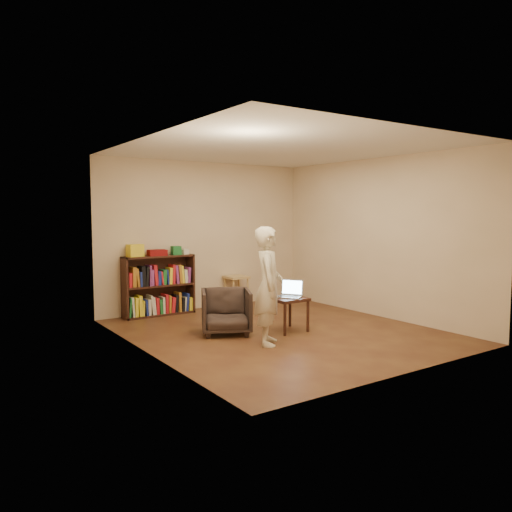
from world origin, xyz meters
TOP-DOWN VIEW (x-y plane):
  - floor at (0.00, 0.00)m, footprint 4.50×4.50m
  - ceiling at (0.00, 0.00)m, footprint 4.50×4.50m
  - wall_back at (0.00, 2.25)m, footprint 4.00×0.00m
  - wall_left at (-2.00, 0.00)m, footprint 0.00×4.50m
  - wall_right at (2.00, 0.00)m, footprint 0.00×4.50m
  - bookshelf at (-0.97, 2.09)m, footprint 1.20×0.30m
  - box_yellow at (-1.36, 2.11)m, footprint 0.26×0.20m
  - red_cloth at (-1.00, 2.06)m, footprint 0.32×0.25m
  - box_green at (-0.66, 2.05)m, footprint 0.16×0.16m
  - box_white at (-0.50, 2.06)m, footprint 0.13×0.13m
  - stool at (0.52, 2.03)m, footprint 0.38×0.38m
  - armchair at (-0.70, 0.35)m, footprint 0.92×0.93m
  - side_table at (0.12, -0.02)m, footprint 0.48×0.48m
  - laptop at (0.17, -0.01)m, footprint 0.41×0.43m
  - person at (-0.54, -0.46)m, footprint 0.63×0.67m

SIDE VIEW (x-z plane):
  - floor at x=0.00m, z-range 0.00..0.00m
  - armchair at x=-0.70m, z-range 0.00..0.63m
  - side_table at x=0.12m, z-range 0.16..0.65m
  - bookshelf at x=-0.97m, z-range -0.06..0.94m
  - stool at x=0.52m, z-range 0.17..0.73m
  - laptop at x=0.17m, z-range 0.42..0.67m
  - person at x=-0.54m, z-range 0.00..1.53m
  - box_white at x=-0.50m, z-range 1.00..1.09m
  - red_cloth at x=-1.00m, z-range 1.00..1.10m
  - box_green at x=-0.66m, z-range 1.00..1.15m
  - box_yellow at x=-1.36m, z-range 1.00..1.20m
  - wall_back at x=0.00m, z-range -0.70..3.30m
  - wall_left at x=-2.00m, z-range -0.95..3.55m
  - wall_right at x=2.00m, z-range -0.95..3.55m
  - ceiling at x=0.00m, z-range 2.60..2.60m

